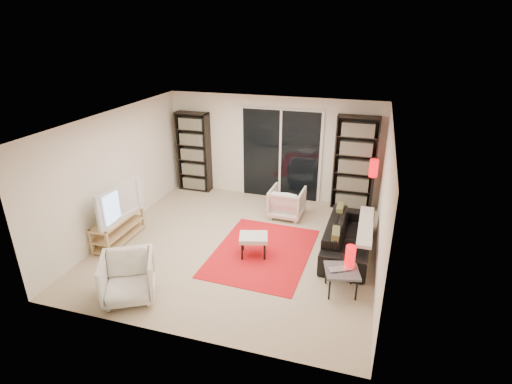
% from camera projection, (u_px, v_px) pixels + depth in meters
% --- Properties ---
extents(floor, '(5.00, 5.00, 0.00)m').
position_uv_depth(floor, '(239.00, 245.00, 7.57)').
color(floor, '#C4B38B').
rests_on(floor, ground).
extents(wall_back, '(5.00, 0.02, 2.40)m').
position_uv_depth(wall_back, '(273.00, 148.00, 9.31)').
color(wall_back, white).
rests_on(wall_back, ground).
extents(wall_front, '(5.00, 0.02, 2.40)m').
position_uv_depth(wall_front, '(171.00, 260.00, 4.90)').
color(wall_front, white).
rests_on(wall_front, ground).
extents(wall_left, '(0.02, 5.00, 2.40)m').
position_uv_depth(wall_left, '(116.00, 173.00, 7.77)').
color(wall_left, white).
rests_on(wall_left, ground).
extents(wall_right, '(0.02, 5.00, 2.40)m').
position_uv_depth(wall_right, '(384.00, 203.00, 6.45)').
color(wall_right, white).
rests_on(wall_right, ground).
extents(ceiling, '(5.00, 5.00, 0.02)m').
position_uv_depth(ceiling, '(236.00, 120.00, 6.64)').
color(ceiling, white).
rests_on(ceiling, wall_back).
extents(sliding_door, '(1.92, 0.08, 2.16)m').
position_uv_depth(sliding_door, '(281.00, 155.00, 9.29)').
color(sliding_door, white).
rests_on(sliding_door, ground).
extents(bookshelf_left, '(0.80, 0.30, 1.95)m').
position_uv_depth(bookshelf_left, '(194.00, 152.00, 9.77)').
color(bookshelf_left, black).
rests_on(bookshelf_left, ground).
extents(bookshelf_right, '(0.90, 0.30, 2.10)m').
position_uv_depth(bookshelf_right, '(355.00, 164.00, 8.72)').
color(bookshelf_right, black).
rests_on(bookshelf_right, ground).
extents(tv_stand, '(0.40, 1.24, 0.50)m').
position_uv_depth(tv_stand, '(119.00, 228.00, 7.63)').
color(tv_stand, tan).
rests_on(tv_stand, floor).
extents(tv, '(0.31, 1.18, 0.68)m').
position_uv_depth(tv, '(115.00, 201.00, 7.40)').
color(tv, black).
rests_on(tv, tv_stand).
extents(rug, '(1.78, 2.35, 0.01)m').
position_uv_depth(rug, '(262.00, 252.00, 7.32)').
color(rug, red).
rests_on(rug, floor).
extents(sofa, '(0.86, 2.04, 0.59)m').
position_uv_depth(sofa, '(349.00, 237.00, 7.26)').
color(sofa, black).
rests_on(sofa, floor).
extents(armchair_back, '(0.73, 0.75, 0.65)m').
position_uv_depth(armchair_back, '(287.00, 202.00, 8.59)').
color(armchair_back, silver).
rests_on(armchair_back, floor).
extents(armchair_front, '(1.03, 1.04, 0.71)m').
position_uv_depth(armchair_front, '(128.00, 278.00, 5.99)').
color(armchair_front, silver).
rests_on(armchair_front, floor).
extents(ottoman, '(0.59, 0.53, 0.40)m').
position_uv_depth(ottoman, '(253.00, 238.00, 7.11)').
color(ottoman, silver).
rests_on(ottoman, floor).
extents(side_table, '(0.61, 0.61, 0.40)m').
position_uv_depth(side_table, '(342.00, 272.00, 6.12)').
color(side_table, '#4F4E54').
rests_on(side_table, floor).
extents(laptop, '(0.41, 0.36, 0.03)m').
position_uv_depth(laptop, '(341.00, 271.00, 6.05)').
color(laptop, silver).
rests_on(laptop, side_table).
extents(table_lamp, '(0.16, 0.16, 0.36)m').
position_uv_depth(table_lamp, '(350.00, 256.00, 6.12)').
color(table_lamp, red).
rests_on(table_lamp, side_table).
extents(floor_lamp, '(0.20, 0.20, 1.34)m').
position_uv_depth(floor_lamp, '(373.00, 175.00, 8.19)').
color(floor_lamp, black).
rests_on(floor_lamp, floor).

